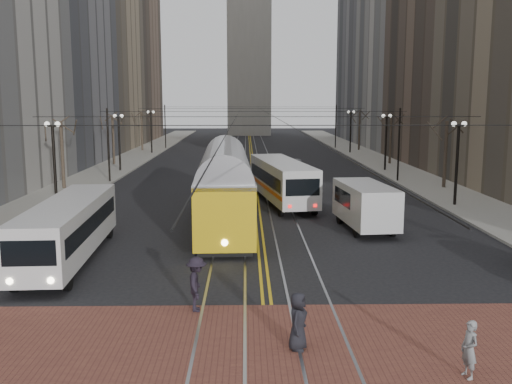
{
  "coord_description": "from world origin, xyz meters",
  "views": [
    {
      "loc": [
        -0.76,
        -20.54,
        7.28
      ],
      "look_at": [
        -0.28,
        5.98,
        3.0
      ],
      "focal_mm": 40.0,
      "sensor_mm": 36.0,
      "label": 1
    }
  ],
  "objects_px": {
    "transit_bus": "(69,231)",
    "pedestrian_d": "(197,284)",
    "pedestrian_a": "(298,321)",
    "rear_bus": "(282,182)",
    "pedestrian_b": "(469,349)",
    "sedan_grey": "(295,167)",
    "streetcar": "(225,194)",
    "cargo_van": "(365,207)"
  },
  "relations": [
    {
      "from": "transit_bus",
      "to": "sedan_grey",
      "type": "distance_m",
      "value": 32.24
    },
    {
      "from": "rear_bus",
      "to": "pedestrian_a",
      "type": "xyz_separation_m",
      "value": [
        -1.04,
        -24.2,
        -0.63
      ]
    },
    {
      "from": "streetcar",
      "to": "sedan_grey",
      "type": "bearing_deg",
      "value": 73.02
    },
    {
      "from": "rear_bus",
      "to": "pedestrian_d",
      "type": "distance_m",
      "value": 21.47
    },
    {
      "from": "transit_bus",
      "to": "pedestrian_d",
      "type": "bearing_deg",
      "value": -48.05
    },
    {
      "from": "rear_bus",
      "to": "cargo_van",
      "type": "relative_size",
      "value": 1.95
    },
    {
      "from": "rear_bus",
      "to": "sedan_grey",
      "type": "height_order",
      "value": "rear_bus"
    },
    {
      "from": "pedestrian_a",
      "to": "pedestrian_d",
      "type": "distance_m",
      "value": 4.54
    },
    {
      "from": "rear_bus",
      "to": "pedestrian_a",
      "type": "distance_m",
      "value": 24.23
    },
    {
      "from": "transit_bus",
      "to": "sedan_grey",
      "type": "height_order",
      "value": "transit_bus"
    },
    {
      "from": "pedestrian_a",
      "to": "rear_bus",
      "type": "bearing_deg",
      "value": 16.95
    },
    {
      "from": "rear_bus",
      "to": "pedestrian_b",
      "type": "bearing_deg",
      "value": -91.94
    },
    {
      "from": "streetcar",
      "to": "sedan_grey",
      "type": "distance_m",
      "value": 22.88
    },
    {
      "from": "streetcar",
      "to": "pedestrian_a",
      "type": "distance_m",
      "value": 17.38
    },
    {
      "from": "sedan_grey",
      "to": "pedestrian_b",
      "type": "xyz_separation_m",
      "value": [
        1.12,
        -41.02,
        -0.06
      ]
    },
    {
      "from": "transit_bus",
      "to": "pedestrian_d",
      "type": "distance_m",
      "value": 9.08
    },
    {
      "from": "cargo_van",
      "to": "streetcar",
      "type": "bearing_deg",
      "value": 163.74
    },
    {
      "from": "transit_bus",
      "to": "pedestrian_a",
      "type": "xyz_separation_m",
      "value": [
        9.61,
        -9.63,
        -0.49
      ]
    },
    {
      "from": "streetcar",
      "to": "cargo_van",
      "type": "xyz_separation_m",
      "value": [
        7.96,
        -1.49,
        -0.55
      ]
    },
    {
      "from": "transit_bus",
      "to": "pedestrian_b",
      "type": "xyz_separation_m",
      "value": [
        13.97,
        -11.46,
        -0.57
      ]
    },
    {
      "from": "sedan_grey",
      "to": "pedestrian_b",
      "type": "distance_m",
      "value": 41.04
    },
    {
      "from": "streetcar",
      "to": "pedestrian_b",
      "type": "xyz_separation_m",
      "value": [
        7.1,
        -18.96,
        -1.05
      ]
    },
    {
      "from": "sedan_grey",
      "to": "pedestrian_b",
      "type": "relative_size",
      "value": 3.2
    },
    {
      "from": "sedan_grey",
      "to": "pedestrian_d",
      "type": "bearing_deg",
      "value": -104.02
    },
    {
      "from": "sedan_grey",
      "to": "pedestrian_a",
      "type": "relative_size",
      "value": 2.9
    },
    {
      "from": "pedestrian_a",
      "to": "pedestrian_b",
      "type": "height_order",
      "value": "pedestrian_a"
    },
    {
      "from": "cargo_van",
      "to": "pedestrian_a",
      "type": "distance_m",
      "value": 16.5
    },
    {
      "from": "pedestrian_b",
      "to": "pedestrian_d",
      "type": "xyz_separation_m",
      "value": [
        -7.6,
        5.0,
        0.18
      ]
    },
    {
      "from": "rear_bus",
      "to": "pedestrian_b",
      "type": "xyz_separation_m",
      "value": [
        3.32,
        -26.03,
        -0.71
      ]
    },
    {
      "from": "pedestrian_b",
      "to": "pedestrian_d",
      "type": "relative_size",
      "value": 0.82
    },
    {
      "from": "sedan_grey",
      "to": "cargo_van",
      "type": "bearing_deg",
      "value": -89.01
    },
    {
      "from": "pedestrian_a",
      "to": "pedestrian_b",
      "type": "relative_size",
      "value": 1.1
    },
    {
      "from": "rear_bus",
      "to": "transit_bus",
      "type": "bearing_deg",
      "value": -135.37
    },
    {
      "from": "streetcar",
      "to": "rear_bus",
      "type": "xyz_separation_m",
      "value": [
        3.78,
        7.07,
        -0.35
      ]
    },
    {
      "from": "pedestrian_b",
      "to": "transit_bus",
      "type": "bearing_deg",
      "value": -143.1
    },
    {
      "from": "cargo_van",
      "to": "sedan_grey",
      "type": "bearing_deg",
      "value": 89.14
    },
    {
      "from": "pedestrian_d",
      "to": "sedan_grey",
      "type": "bearing_deg",
      "value": -13.62
    },
    {
      "from": "streetcar",
      "to": "pedestrian_b",
      "type": "distance_m",
      "value": 20.27
    },
    {
      "from": "streetcar",
      "to": "rear_bus",
      "type": "bearing_deg",
      "value": 60.06
    },
    {
      "from": "transit_bus",
      "to": "rear_bus",
      "type": "distance_m",
      "value": 18.05
    },
    {
      "from": "sedan_grey",
      "to": "pedestrian_d",
      "type": "height_order",
      "value": "pedestrian_d"
    },
    {
      "from": "streetcar",
      "to": "cargo_van",
      "type": "distance_m",
      "value": 8.12
    }
  ]
}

